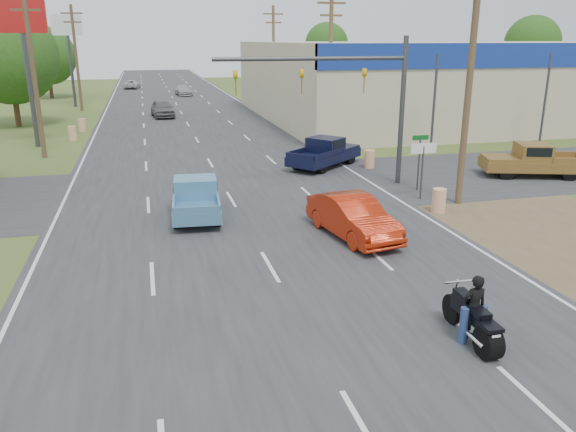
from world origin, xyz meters
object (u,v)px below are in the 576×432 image
object	(u,v)px
rider	(474,311)
distant_car_white	(132,84)
motorcycle	(474,322)
navy_pickup	(326,152)
red_convertible	(353,217)
blue_pickup	(196,196)
distant_car_grey	(162,109)
brown_pickup	(531,160)
distant_car_silver	(184,91)

from	to	relation	value
rider	distant_car_white	bearing A→B (deg)	-82.04
motorcycle	rider	size ratio (longest dim) A/B	1.52
navy_pickup	motorcycle	bearing A→B (deg)	-47.49
red_convertible	blue_pickup	bearing A→B (deg)	132.32
blue_pickup	distant_car_grey	xyz separation A→B (m)	(-0.14, 31.08, -0.02)
brown_pickup	distant_car_grey	world-z (taller)	brown_pickup
blue_pickup	distant_car_silver	xyz separation A→B (m)	(3.25, 51.60, -0.17)
brown_pickup	distant_car_silver	size ratio (longest dim) A/B	1.29
blue_pickup	distant_car_white	distance (m)	64.09
motorcycle	rider	distance (m)	0.26
rider	brown_pickup	world-z (taller)	brown_pickup
rider	distant_car_silver	bearing A→B (deg)	-86.59
distant_car_silver	distant_car_white	distance (m)	13.98
red_convertible	distant_car_silver	size ratio (longest dim) A/B	1.05
motorcycle	brown_pickup	xyz separation A→B (m)	(12.17, 14.31, 0.32)
distant_car_grey	motorcycle	bearing A→B (deg)	-88.27
blue_pickup	distant_car_white	size ratio (longest dim) A/B	1.13
red_convertible	brown_pickup	world-z (taller)	brown_pickup
blue_pickup	navy_pickup	xyz separation A→B (m)	(7.88, 7.43, 0.04)
red_convertible	blue_pickup	world-z (taller)	blue_pickup
brown_pickup	distant_car_grey	xyz separation A→B (m)	(-17.63, 28.52, -0.10)
rider	motorcycle	bearing A→B (deg)	90.00
red_convertible	navy_pickup	distance (m)	11.77
motorcycle	rider	world-z (taller)	rider
rider	distant_car_white	xyz separation A→B (m)	(-8.52, 75.69, -0.20)
red_convertible	distant_car_white	bearing A→B (deg)	87.11
motorcycle	distant_car_grey	world-z (taller)	distant_car_grey
rider	distant_car_white	distance (m)	76.17
blue_pickup	distant_car_white	world-z (taller)	blue_pickup
navy_pickup	distant_car_white	distance (m)	57.66
red_convertible	motorcycle	xyz separation A→B (m)	(0.11, -7.73, -0.20)
brown_pickup	distant_car_white	distance (m)	64.84
brown_pickup	navy_pickup	bearing A→B (deg)	81.52
red_convertible	motorcycle	distance (m)	7.73
navy_pickup	rider	bearing A→B (deg)	-47.51
rider	navy_pickup	size ratio (longest dim) A/B	0.32
navy_pickup	distant_car_grey	bearing A→B (deg)	158.87
red_convertible	navy_pickup	size ratio (longest dim) A/B	0.90
blue_pickup	navy_pickup	world-z (taller)	navy_pickup
motorcycle	blue_pickup	distance (m)	12.91
motorcycle	distant_car_white	world-z (taller)	motorcycle
motorcycle	distant_car_silver	world-z (taller)	distant_car_silver
blue_pickup	distant_car_white	bearing A→B (deg)	97.28
distant_car_white	brown_pickup	bearing A→B (deg)	116.42
red_convertible	brown_pickup	size ratio (longest dim) A/B	0.82
rider	distant_car_silver	distance (m)	63.32
distant_car_grey	brown_pickup	bearing A→B (deg)	-63.81
rider	distant_car_silver	xyz separation A→B (m)	(-2.07, 63.28, -0.18)
motorcycle	red_convertible	bearing A→B (deg)	92.35
motorcycle	distant_car_silver	distance (m)	63.39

